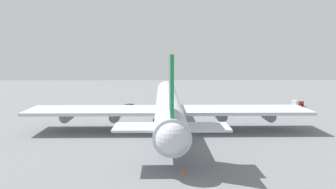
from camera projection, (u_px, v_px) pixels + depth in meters
ground_plane at (168, 127)px, 81.05m from camera, size 282.25×282.25×0.00m
cargo_airplane at (168, 105)px, 79.76m from camera, size 70.56×63.52×17.41m
maintenance_van at (172, 103)px, 113.93m from camera, size 4.60×4.93×2.06m
catering_truck at (128, 108)px, 101.80m from camera, size 5.41×4.09×2.52m
fuel_truck at (297, 103)px, 111.51m from camera, size 4.04×4.69×2.20m
safety_cone_nose at (173, 105)px, 112.56m from camera, size 0.47×0.47×0.67m
safety_cone_tail at (181, 171)px, 49.52m from camera, size 0.55×0.55×0.79m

